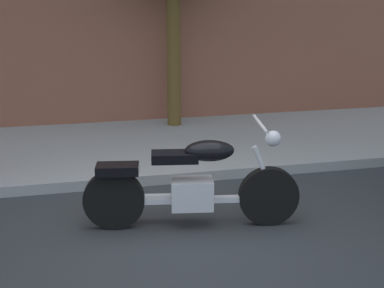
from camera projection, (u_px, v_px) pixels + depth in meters
The scene contains 3 objects.
ground_plane at pixel (176, 240), 5.44m from camera, with size 60.00×60.00×0.00m, color #303335.
sidewalk at pixel (136, 148), 8.31m from camera, with size 19.21×3.02×0.14m, color #9C9C9C.
motorcycle at pixel (192, 185), 5.63m from camera, with size 2.28×0.77×1.14m.
Camera 1 is at (-0.96, -4.86, 2.47)m, focal length 50.08 mm.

